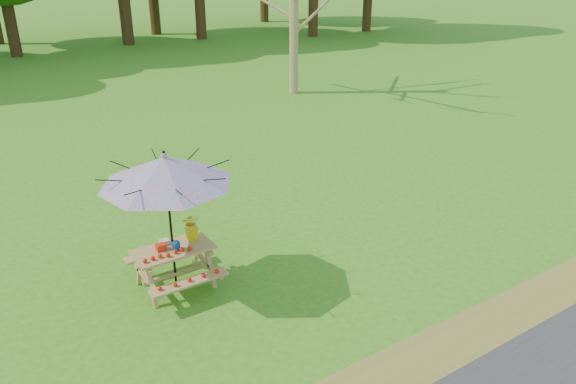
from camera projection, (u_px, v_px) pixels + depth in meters
picnic_table at (175, 268)px, 8.69m from camera, size 1.20×1.32×0.67m
patio_umbrella at (165, 171)px, 8.03m from camera, size 2.25×2.25×2.25m
produce_bins at (168, 245)px, 8.53m from camera, size 0.33×0.40×0.13m
tomatoes_row at (168, 254)px, 8.33m from camera, size 0.77×0.13×0.07m
flower_bucket at (191, 226)px, 8.75m from camera, size 0.33×0.32×0.43m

